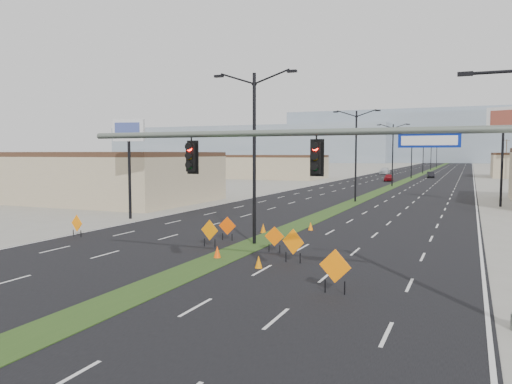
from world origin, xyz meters
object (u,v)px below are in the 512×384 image
at_px(car_far, 384,171).
at_px(construction_sign_5, 335,268).
at_px(streetlight_3, 412,153).
at_px(cone_2, 311,226).
at_px(car_left, 389,178).
at_px(cone_1, 259,262).
at_px(construction_sign_3, 274,237).
at_px(construction_sign_1, 227,227).
at_px(streetlight_0, 254,152).
at_px(streetlight_4, 423,153).
at_px(cone_3, 263,228).
at_px(streetlight_6, 437,153).
at_px(car_mid, 431,175).
at_px(streetlight_2, 393,153).
at_px(cone_0, 217,252).
at_px(streetlight_5, 431,153).
at_px(construction_sign_4, 293,243).
at_px(pole_sign_west, 129,139).
at_px(streetlight_1, 356,153).
at_px(signal_mast, 370,171).
at_px(construction_sign_0, 77,224).
at_px(construction_sign_2, 210,231).

height_order(car_far, construction_sign_5, construction_sign_5).
xyz_separation_m(streetlight_3, cone_2, (1.50, -77.61, -5.12)).
xyz_separation_m(car_left, cone_1, (5.42, -76.56, -0.39)).
bearing_deg(construction_sign_3, car_left, 83.25).
bearing_deg(construction_sign_1, cone_2, 55.38).
relative_size(streetlight_0, construction_sign_5, 5.76).
height_order(streetlight_4, cone_3, streetlight_4).
relative_size(streetlight_3, streetlight_6, 1.00).
distance_m(streetlight_0, car_mid, 88.94).
relative_size(streetlight_2, cone_3, 15.46).
distance_m(cone_0, cone_1, 3.05).
distance_m(streetlight_0, cone_3, 6.60).
xyz_separation_m(streetlight_5, construction_sign_1, (-2.00, -139.57, -4.55)).
bearing_deg(construction_sign_3, streetlight_5, 80.32).
bearing_deg(construction_sign_4, streetlight_5, 107.24).
xyz_separation_m(streetlight_2, streetlight_5, (0.00, 84.00, 0.00)).
height_order(streetlight_3, construction_sign_3, streetlight_3).
xyz_separation_m(streetlight_4, construction_sign_3, (2.00, -113.87, -4.58)).
distance_m(construction_sign_3, cone_0, 3.38).
bearing_deg(construction_sign_4, pole_sign_west, 165.32).
distance_m(streetlight_1, streetlight_2, 28.00).
bearing_deg(streetlight_2, cone_1, -87.52).
height_order(signal_mast, pole_sign_west, pole_sign_west).
bearing_deg(construction_sign_3, cone_2, 82.95).
relative_size(construction_sign_0, construction_sign_2, 0.91).
bearing_deg(streetlight_5, cone_0, -90.06).
bearing_deg(streetlight_6, cone_2, -89.47).
bearing_deg(construction_sign_1, signal_mast, -48.81).
distance_m(signal_mast, streetlight_6, 178.21).
bearing_deg(signal_mast, streetlight_6, 92.75).
bearing_deg(cone_1, streetlight_2, 92.48).
distance_m(cone_1, pole_sign_west, 21.57).
relative_size(construction_sign_3, pole_sign_west, 0.18).
distance_m(streetlight_0, cone_2, 8.32).
distance_m(construction_sign_2, cone_2, 8.95).
bearing_deg(cone_2, signal_mast, -66.72).
distance_m(streetlight_5, car_mid, 51.61).
bearing_deg(construction_sign_0, signal_mast, -9.51).
bearing_deg(car_mid, car_left, -117.60).
distance_m(streetlight_4, cone_0, 116.55).
distance_m(car_mid, construction_sign_1, 88.49).
relative_size(streetlight_1, construction_sign_4, 5.94).
height_order(streetlight_4, streetlight_6, same).
distance_m(streetlight_5, construction_sign_5, 148.62).
bearing_deg(cone_3, cone_0, -83.51).
distance_m(streetlight_0, streetlight_6, 168.00).
relative_size(streetlight_6, cone_1, 16.57).
height_order(streetlight_4, car_far, streetlight_4).
bearing_deg(streetlight_6, streetlight_5, -90.00).
relative_size(streetlight_0, streetlight_4, 1.00).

